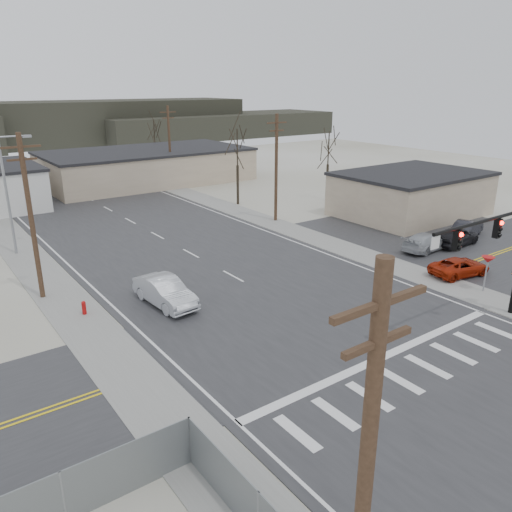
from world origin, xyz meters
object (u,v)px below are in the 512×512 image
at_px(fire_hydrant, 84,308).
at_px(car_far_b, 7,167).
at_px(traffic_signal_mast, 506,242).
at_px(car_parked_dark_a, 457,236).
at_px(sedan_crossing, 165,291).
at_px(car_parked_red, 460,267).
at_px(car_parked_dark_b, 467,228).
at_px(car_parked_silver, 427,242).
at_px(car_far_a, 89,189).

distance_m(fire_hydrant, car_far_b, 56.06).
distance_m(traffic_signal_mast, car_parked_dark_a, 14.67).
bearing_deg(sedan_crossing, car_far_b, 83.02).
bearing_deg(fire_hydrant, car_parked_red, -21.28).
height_order(fire_hydrant, car_parked_dark_b, car_parked_dark_b).
height_order(car_parked_red, car_parked_dark_a, car_parked_dark_a).
bearing_deg(car_far_b, car_parked_red, -56.54).
bearing_deg(car_parked_dark_b, traffic_signal_mast, 111.40).
xyz_separation_m(car_parked_dark_b, car_parked_silver, (-6.05, -0.33, -0.03)).
distance_m(fire_hydrant, car_parked_silver, 26.10).
height_order(sedan_crossing, car_parked_dark_a, sedan_crossing).
height_order(car_far_b, car_parked_dark_b, car_parked_dark_b).
distance_m(car_far_a, car_parked_dark_a, 41.12).
bearing_deg(car_parked_red, fire_hydrant, 79.21).
bearing_deg(car_parked_dark_b, car_far_a, 14.51).
relative_size(sedan_crossing, car_far_a, 1.06).
distance_m(fire_hydrant, sedan_crossing, 4.64).
bearing_deg(car_far_a, fire_hydrant, 55.94).
relative_size(fire_hydrant, car_parked_red, 0.20).
bearing_deg(car_parked_dark_b, car_parked_silver, 77.59).
relative_size(sedan_crossing, car_parked_dark_b, 1.12).
bearing_deg(car_parked_silver, car_far_a, 18.45).
height_order(car_far_b, car_parked_dark_a, car_parked_dark_a).
distance_m(car_far_a, car_parked_dark_b, 41.68).
height_order(fire_hydrant, sedan_crossing, sedan_crossing).
bearing_deg(car_parked_red, car_far_a, 26.77).
height_order(traffic_signal_mast, car_parked_dark_a, traffic_signal_mast).
xyz_separation_m(sedan_crossing, car_parked_red, (18.57, -7.47, -0.22)).
height_order(traffic_signal_mast, car_far_b, traffic_signal_mast).
xyz_separation_m(car_far_b, car_parked_silver, (19.33, -59.92, 0.01)).
relative_size(traffic_signal_mast, car_parked_dark_b, 2.01).
relative_size(fire_hydrant, car_far_a, 0.19).
xyz_separation_m(car_parked_red, car_parked_dark_a, (5.79, 4.06, 0.17)).
height_order(car_far_b, car_parked_silver, car_parked_silver).
bearing_deg(car_parked_silver, car_parked_dark_b, -90.57).
bearing_deg(car_far_b, car_parked_dark_a, -50.66).
relative_size(fire_hydrant, car_far_b, 0.22).
xyz_separation_m(traffic_signal_mast, fire_hydrant, (-18.09, 14.20, -4.22)).
height_order(car_far_b, car_parked_red, car_far_b).
relative_size(sedan_crossing, car_parked_red, 1.14).
relative_size(sedan_crossing, car_far_b, 1.25).
relative_size(car_far_a, car_parked_dark_b, 1.06).
distance_m(traffic_signal_mast, car_far_a, 47.10).
bearing_deg(traffic_signal_mast, fire_hydrant, 141.87).
xyz_separation_m(car_far_a, car_far_b, (-4.52, 23.51, -0.00)).
relative_size(sedan_crossing, car_parked_silver, 1.03).
xyz_separation_m(traffic_signal_mast, car_parked_dark_b, (13.71, 10.30, -3.91)).
relative_size(traffic_signal_mast, car_parked_silver, 1.85).
bearing_deg(car_parked_dark_b, car_far_b, 7.54).
distance_m(car_parked_dark_b, car_parked_silver, 6.06).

